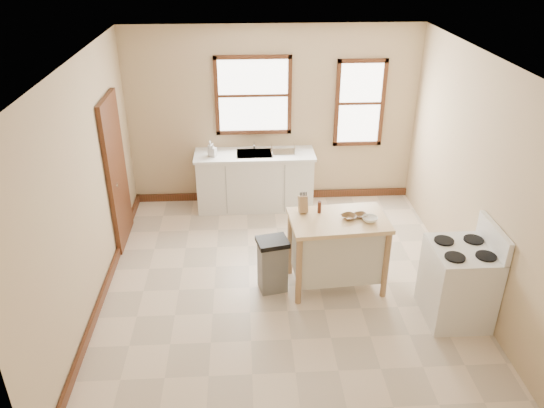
{
  "coord_description": "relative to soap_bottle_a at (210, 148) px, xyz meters",
  "views": [
    {
      "loc": [
        -0.47,
        -5.42,
        4.0
      ],
      "look_at": [
        -0.13,
        0.4,
        0.97
      ],
      "focal_mm": 35.0,
      "sensor_mm": 36.0,
      "label": 1
    }
  ],
  "objects": [
    {
      "name": "floor",
      "position": [
        0.97,
        -2.15,
        -1.04
      ],
      "size": [
        5.0,
        5.0,
        0.0
      ],
      "primitive_type": "plane",
      "color": "#BEAD97",
      "rests_on": "ground"
    },
    {
      "name": "ceiling",
      "position": [
        0.97,
        -2.15,
        1.76
      ],
      "size": [
        5.0,
        5.0,
        0.0
      ],
      "primitive_type": "plane",
      "rotation": [
        3.14,
        0.0,
        0.0
      ],
      "color": "white",
      "rests_on": "ground"
    },
    {
      "name": "wall_back",
      "position": [
        0.97,
        0.35,
        0.36
      ],
      "size": [
        4.5,
        0.04,
        2.8
      ],
      "primitive_type": "cube",
      "color": "tan",
      "rests_on": "ground"
    },
    {
      "name": "wall_left",
      "position": [
        -1.28,
        -2.15,
        0.36
      ],
      "size": [
        0.04,
        5.0,
        2.8
      ],
      "primitive_type": "cube",
      "color": "tan",
      "rests_on": "ground"
    },
    {
      "name": "wall_right",
      "position": [
        3.22,
        -2.15,
        0.36
      ],
      "size": [
        0.04,
        5.0,
        2.8
      ],
      "primitive_type": "cube",
      "color": "tan",
      "rests_on": "ground"
    },
    {
      "name": "window_main",
      "position": [
        0.67,
        0.33,
        0.71
      ],
      "size": [
        1.17,
        0.06,
        1.22
      ],
      "primitive_type": null,
      "color": "#3F2511",
      "rests_on": "wall_back"
    },
    {
      "name": "window_side",
      "position": [
        2.32,
        0.33,
        0.56
      ],
      "size": [
        0.77,
        0.06,
        1.37
      ],
      "primitive_type": null,
      "color": "#3F2511",
      "rests_on": "wall_back"
    },
    {
      "name": "door_left",
      "position": [
        -1.24,
        -0.85,
        0.01
      ],
      "size": [
        0.06,
        0.9,
        2.1
      ],
      "primitive_type": "cube",
      "color": "#3F2511",
      "rests_on": "ground"
    },
    {
      "name": "baseboard_back",
      "position": [
        0.97,
        0.32,
        -0.98
      ],
      "size": [
        4.5,
        0.04,
        0.12
      ],
      "primitive_type": "cube",
      "color": "#3F2511",
      "rests_on": "ground"
    },
    {
      "name": "baseboard_left",
      "position": [
        -1.25,
        -2.15,
        -0.98
      ],
      "size": [
        0.04,
        5.0,
        0.12
      ],
      "primitive_type": "cube",
      "color": "#3F2511",
      "rests_on": "ground"
    },
    {
      "name": "sink_counter",
      "position": [
        0.67,
        0.05,
        -0.58
      ],
      "size": [
        1.86,
        0.62,
        0.92
      ],
      "primitive_type": null,
      "color": "silver",
      "rests_on": "ground"
    },
    {
      "name": "faucet",
      "position": [
        0.67,
        0.23,
        -0.01
      ],
      "size": [
        0.03,
        0.03,
        0.22
      ],
      "primitive_type": "cylinder",
      "color": "silver",
      "rests_on": "sink_counter"
    },
    {
      "name": "soap_bottle_a",
      "position": [
        0.0,
        0.0,
        0.0
      ],
      "size": [
        0.09,
        0.09,
        0.23
      ],
      "primitive_type": "imported",
      "rotation": [
        0.0,
        0.0,
        -0.0
      ],
      "color": "#B2B2B2",
      "rests_on": "sink_counter"
    },
    {
      "name": "soap_bottle_b",
      "position": [
        0.04,
        -0.03,
        -0.01
      ],
      "size": [
        0.12,
        0.13,
        0.21
      ],
      "primitive_type": "imported",
      "rotation": [
        0.0,
        0.0,
        -0.41
      ],
      "color": "#B2B2B2",
      "rests_on": "sink_counter"
    },
    {
      "name": "dish_rack",
      "position": [
        1.11,
        0.06,
        -0.07
      ],
      "size": [
        0.4,
        0.32,
        0.09
      ],
      "primitive_type": null,
      "rotation": [
        0.0,
        0.0,
        0.1
      ],
      "color": "silver",
      "rests_on": "sink_counter"
    },
    {
      "name": "kitchen_island",
      "position": [
        1.61,
        -2.13,
        -0.57
      ],
      "size": [
        1.2,
        0.81,
        0.94
      ],
      "primitive_type": null,
      "rotation": [
        0.0,
        0.0,
        0.07
      ],
      "color": "#FFDD96",
      "rests_on": "ground"
    },
    {
      "name": "knife_block",
      "position": [
        1.2,
        -1.94,
        0.01
      ],
      "size": [
        0.11,
        0.11,
        0.2
      ],
      "primitive_type": null,
      "rotation": [
        0.0,
        0.0,
        0.16
      ],
      "color": "#D5B86F",
      "rests_on": "kitchen_island"
    },
    {
      "name": "pepper_grinder",
      "position": [
        1.4,
        -1.97,
        -0.02
      ],
      "size": [
        0.04,
        0.04,
        0.15
      ],
      "primitive_type": "cylinder",
      "rotation": [
        0.0,
        0.0,
        -0.01
      ],
      "color": "#461F12",
      "rests_on": "kitchen_island"
    },
    {
      "name": "bowl_a",
      "position": [
        1.73,
        -2.13,
        -0.07
      ],
      "size": [
        0.23,
        0.23,
        0.04
      ],
      "primitive_type": "imported",
      "rotation": [
        0.0,
        0.0,
        0.47
      ],
      "color": "brown",
      "rests_on": "kitchen_island"
    },
    {
      "name": "bowl_b",
      "position": [
        1.88,
        -2.09,
        -0.08
      ],
      "size": [
        0.18,
        0.18,
        0.04
      ],
      "primitive_type": "imported",
      "rotation": [
        0.0,
        0.0,
        0.27
      ],
      "color": "brown",
      "rests_on": "kitchen_island"
    },
    {
      "name": "bowl_c",
      "position": [
        1.97,
        -2.21,
        -0.07
      ],
      "size": [
        0.21,
        0.21,
        0.06
      ],
      "primitive_type": "imported",
      "rotation": [
        0.0,
        0.0,
        0.15
      ],
      "color": "white",
      "rests_on": "kitchen_island"
    },
    {
      "name": "trash_bin",
      "position": [
        0.82,
        -2.18,
        -0.68
      ],
      "size": [
        0.42,
        0.38,
        0.71
      ],
      "primitive_type": null,
      "rotation": [
        0.0,
        0.0,
        0.21
      ],
      "color": "slate",
      "rests_on": "ground"
    },
    {
      "name": "gas_stove",
      "position": [
        2.88,
        -2.82,
        -0.45
      ],
      "size": [
        0.73,
        0.74,
        1.18
      ],
      "primitive_type": null,
      "color": "white",
      "rests_on": "ground"
    }
  ]
}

